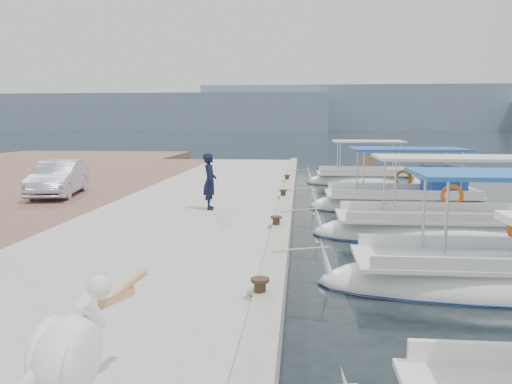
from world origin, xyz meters
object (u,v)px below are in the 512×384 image
(fishing_caique_c, at_px, (451,233))
(parked_car, at_px, (59,178))
(fishing_caique_d, at_px, (404,204))
(pelican, at_px, (71,351))
(fisherman, at_px, (210,181))
(fishing_caique_e, at_px, (364,181))

(fishing_caique_c, xyz_separation_m, parked_car, (-12.90, 3.41, 1.01))
(fishing_caique_d, distance_m, pelican, 15.44)
(pelican, height_order, fisherman, fisherman)
(fishing_caique_c, distance_m, fishing_caique_e, 12.08)
(fishing_caique_c, xyz_separation_m, fisherman, (-6.90, 1.04, 1.24))
(fishing_caique_e, bearing_deg, parked_car, -144.31)
(fishing_caique_c, bearing_deg, fishing_caique_e, 94.17)
(pelican, bearing_deg, fishing_caique_d, 67.97)
(pelican, bearing_deg, fishing_caique_e, 76.40)
(fishing_caique_d, bearing_deg, fisherman, -152.31)
(fishing_caique_d, distance_m, fisherman, 7.44)
(parked_car, bearing_deg, fisherman, -32.75)
(fishing_caique_c, distance_m, fisherman, 7.09)
(parked_car, bearing_deg, pelican, -74.21)
(fishing_caique_c, relative_size, fishing_caique_e, 1.30)
(pelican, bearing_deg, parked_car, 116.93)
(fisherman, height_order, parked_car, fisherman)
(fishing_caique_c, relative_size, fishing_caique_d, 1.15)
(fishing_caique_e, xyz_separation_m, fisherman, (-6.02, -11.01, 1.23))
(fishing_caique_c, xyz_separation_m, pelican, (-6.17, -9.83, 0.99))
(pelican, xyz_separation_m, parked_car, (-6.73, 13.24, 0.02))
(fishing_caique_c, bearing_deg, parked_car, 165.18)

